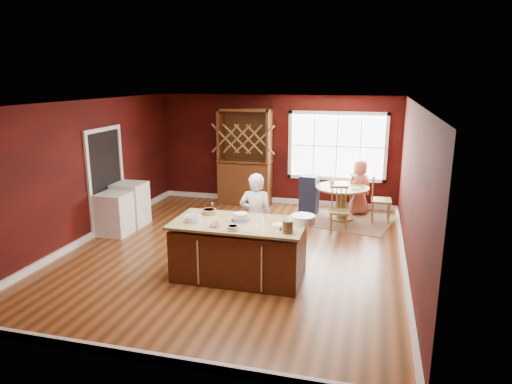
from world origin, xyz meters
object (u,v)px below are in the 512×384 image
(chair_south, at_px, (339,210))
(toddler, at_px, (311,179))
(high_chair, at_px, (309,194))
(dining_table, at_px, (342,196))
(chair_east, at_px, (381,198))
(kitchen_island, at_px, (239,251))
(dryer, at_px, (130,204))
(seated_woman, at_px, (359,187))
(baker, at_px, (256,218))
(chair_north, at_px, (357,191))
(hutch, at_px, (245,157))
(layer_cake, at_px, (241,217))
(washer, at_px, (114,214))

(chair_south, height_order, toddler, chair_south)
(high_chair, distance_m, toddler, 0.35)
(dining_table, xyz_separation_m, chair_east, (0.85, 0.03, 0.00))
(kitchen_island, height_order, dryer, dryer)
(chair_south, xyz_separation_m, high_chair, (-0.77, 1.09, 0.01))
(chair_east, relative_size, seated_woman, 0.84)
(baker, bearing_deg, chair_north, -117.94)
(dining_table, height_order, chair_east, chair_east)
(toddler, distance_m, dryer, 4.10)
(dining_table, distance_m, chair_north, 0.89)
(dining_table, height_order, dryer, dryer)
(chair_east, distance_m, dryer, 5.46)
(toddler, bearing_deg, chair_east, -11.41)
(dining_table, bearing_deg, chair_east, 1.79)
(hutch, bearing_deg, dryer, -129.76)
(chair_north, distance_m, toddler, 1.21)
(toddler, height_order, hutch, hutch)
(chair_east, bearing_deg, layer_cake, 146.09)
(dining_table, height_order, toddler, toddler)
(washer, bearing_deg, hutch, 56.94)
(seated_woman, height_order, hutch, hutch)
(baker, height_order, chair_east, baker)
(dryer, bearing_deg, chair_south, 8.72)
(chair_south, relative_size, toddler, 3.63)
(kitchen_island, bearing_deg, chair_north, 69.24)
(dryer, bearing_deg, layer_cake, -32.04)
(chair_south, bearing_deg, washer, -170.79)
(baker, distance_m, high_chair, 3.06)
(baker, height_order, washer, baker)
(chair_south, bearing_deg, dryer, -178.74)
(kitchen_island, relative_size, dining_table, 1.76)
(chair_south, bearing_deg, hutch, 139.13)
(high_chair, relative_size, toddler, 3.69)
(kitchen_island, distance_m, dryer, 3.61)
(chair_south, relative_size, high_chair, 0.98)
(baker, relative_size, toddler, 6.00)
(seated_woman, xyz_separation_m, dryer, (-4.72, -2.07, -0.18))
(kitchen_island, distance_m, layer_cake, 0.55)
(dining_table, height_order, hutch, hutch)
(layer_cake, height_order, hutch, hutch)
(dining_table, bearing_deg, hutch, 162.92)
(layer_cake, distance_m, hutch, 4.36)
(baker, xyz_separation_m, washer, (-3.12, 0.60, -0.35))
(kitchen_island, xyz_separation_m, dining_table, (1.34, 3.51, 0.10))
(chair_south, height_order, dryer, chair_south)
(dining_table, xyz_separation_m, layer_cake, (-1.33, -3.45, 0.45))
(chair_north, bearing_deg, toddler, 21.76)
(chair_north, relative_size, washer, 1.08)
(dining_table, distance_m, hutch, 2.65)
(dining_table, height_order, chair_north, chair_north)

